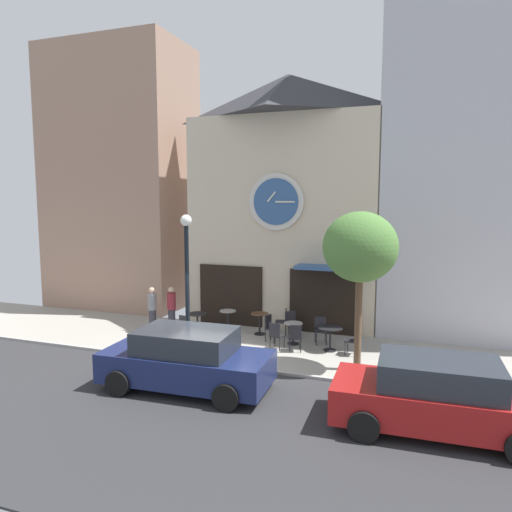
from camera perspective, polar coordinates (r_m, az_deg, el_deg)
The scene contains 23 objects.
ground_plane at distance 13.39m, azimuth -8.64°, elevation -14.49°, with size 29.30×11.41×0.13m.
clock_building at distance 18.78m, azimuth 3.80°, elevation 7.11°, with size 7.27×4.26×9.55m.
neighbor_building_left at distance 22.71m, azimuth -15.86°, elevation 8.91°, with size 6.20×3.78×11.49m.
neighbor_building_right at distance 19.06m, azimuth 25.99°, elevation 15.30°, with size 6.85×4.18×15.70m.
street_lamp at distance 15.14m, azimuth -8.26°, elevation -3.19°, with size 0.36×0.36×4.35m.
street_tree at distance 13.42m, azimuth 12.37°, elevation 0.94°, with size 2.07×1.87×4.50m.
cafe_table_center at distance 17.32m, azimuth -7.04°, elevation -7.57°, with size 0.70×0.70×0.75m.
cafe_table_center_left at distance 17.60m, azimuth -3.39°, elevation -7.40°, with size 0.60×0.60×0.77m.
cafe_table_center_right at distance 17.15m, azimuth 0.43°, elevation -7.71°, with size 0.63×0.63×0.77m.
cafe_table_near_door at distance 16.09m, azimuth 4.48°, elevation -8.83°, with size 0.63×0.63×0.73m.
cafe_table_leftmost at distance 15.53m, azimuth 8.89°, elevation -9.16°, with size 0.78×0.78×0.76m.
cafe_chair_outer at distance 15.46m, azimuth 2.41°, elevation -9.30°, with size 0.47×0.47×0.90m.
cafe_chair_near_tree at distance 15.26m, azimuth 11.75°, elevation -9.66°, with size 0.43×0.43×0.90m.
cafe_chair_near_lamp at distance 16.35m, azimuth 1.74°, elevation -8.39°, with size 0.49×0.49×0.90m.
cafe_chair_right_end at distance 15.29m, azimuth 4.73°, elevation -9.51°, with size 0.51×0.51×0.90m.
cafe_chair_mid_row at distance 16.26m, azimuth 7.76°, elevation -8.54°, with size 0.51×0.51×0.90m.
cafe_chair_corner at distance 17.24m, azimuth 3.29°, elevation -7.60°, with size 0.49×0.49×0.90m.
cafe_chair_curbside at distance 16.90m, azimuth 4.23°, elevation -7.90°, with size 0.56×0.56×0.90m.
cafe_chair_by_entrance at distance 16.58m, azimuth -8.42°, elevation -8.25°, with size 0.46×0.46×0.90m.
pedestrian_grey at distance 17.69m, azimuth -12.32°, elevation -6.26°, with size 0.42×0.42×1.67m.
pedestrian_maroon at distance 17.64m, azimuth -10.09°, elevation -6.25°, with size 0.39×0.39×1.67m.
parked_car_navy at distance 12.51m, azimuth -8.34°, elevation -12.21°, with size 4.37×2.16×1.55m.
parked_car_red at distance 10.96m, azimuth 21.00°, elevation -15.44°, with size 4.35×2.12×1.55m.
Camera 1 is at (5.97, -12.15, 4.84)m, focal length 33.37 mm.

